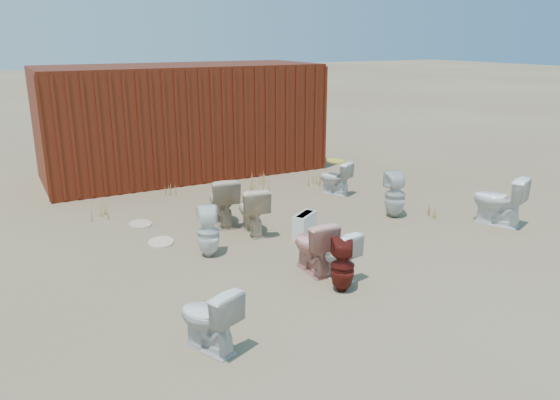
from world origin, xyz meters
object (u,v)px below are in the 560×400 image
shipping_container (182,120)px  toilet_back_beige_left (252,210)px  toilet_back_a (208,232)px  toilet_front_e (499,200)px  toilet_back_yellowlid (335,178)px  toilet_back_beige_right (223,201)px  loose_tank (305,224)px  toilet_front_pink (313,246)px  toilet_front_c (336,254)px  toilet_front_maroon (342,266)px  toilet_front_a (208,318)px  toilet_back_e (395,195)px

shipping_container → toilet_back_beige_left: size_ratio=7.84×
shipping_container → toilet_back_a: 5.17m
toilet_front_e → toilet_back_yellowlid: (-1.33, 2.80, -0.09)m
toilet_back_beige_right → loose_tank: 1.45m
toilet_front_pink → toilet_front_e: bearing=-175.4°
toilet_front_c → toilet_front_maroon: toilet_front_maroon is taller
toilet_front_pink → toilet_front_a: bearing=32.6°
toilet_back_beige_left → toilet_front_e: bearing=168.0°
toilet_front_a → toilet_front_e: toilet_front_e is taller
toilet_front_a → toilet_back_yellowlid: bearing=-159.1°
toilet_back_a → toilet_back_beige_left: toilet_back_beige_left is taller
toilet_front_maroon → toilet_front_e: bearing=-138.4°
toilet_back_beige_left → toilet_back_e: toilet_back_e is taller
shipping_container → toilet_back_e: 5.31m
shipping_container → toilet_front_e: bearing=-60.5°
toilet_front_c → toilet_front_e: bearing=176.3°
toilet_back_a → toilet_front_c: bearing=147.4°
toilet_front_a → loose_tank: size_ratio=1.37×
toilet_front_c → toilet_back_yellowlid: size_ratio=1.00×
toilet_front_a → toilet_back_e: size_ratio=0.87×
shipping_container → toilet_back_beige_left: shipping_container is taller
toilet_front_e → loose_tank: size_ratio=1.66×
toilet_back_beige_left → shipping_container: bearing=-84.4°
toilet_front_a → toilet_back_beige_left: size_ratio=0.89×
shipping_container → toilet_back_yellowlid: 3.83m
toilet_back_a → toilet_back_beige_left: 1.09m
toilet_back_e → toilet_front_e: bearing=156.8°
toilet_back_yellowlid → toilet_back_beige_left: bearing=-0.9°
toilet_back_beige_left → toilet_back_e: 2.54m
toilet_front_maroon → toilet_back_beige_right: 3.01m
toilet_front_maroon → toilet_back_beige_right: size_ratio=0.81×
toilet_back_beige_left → toilet_back_beige_right: size_ratio=0.95×
toilet_front_maroon → toilet_back_beige_right: toilet_back_beige_right is taller
toilet_back_yellowlid → loose_tank: (-1.72, -1.72, -0.15)m
toilet_front_e → toilet_front_maroon: bearing=-10.4°
toilet_back_a → toilet_back_beige_right: bearing=-102.3°
toilet_front_maroon → toilet_front_pink: bearing=-59.9°
toilet_front_pink → toilet_back_beige_right: toilet_back_beige_right is taller
toilet_back_beige_right → toilet_back_e: toilet_back_beige_right is taller
shipping_container → toilet_back_e: bearing=-66.1°
toilet_back_beige_left → toilet_back_yellowlid: toilet_back_beige_left is taller
toilet_front_c → toilet_front_maroon: 0.38m
shipping_container → loose_tank: (0.30, -4.85, -1.02)m
toilet_front_a → toilet_front_pink: toilet_front_pink is taller
toilet_front_maroon → toilet_back_a: bearing=-31.5°
toilet_front_a → toilet_back_a: size_ratio=0.96×
toilet_back_a → toilet_back_yellowlid: bearing=-133.1°
toilet_front_pink → toilet_back_beige_right: 2.35m
toilet_back_beige_left → toilet_back_yellowlid: 2.70m
toilet_front_a → toilet_back_a: (0.88, 2.27, 0.01)m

